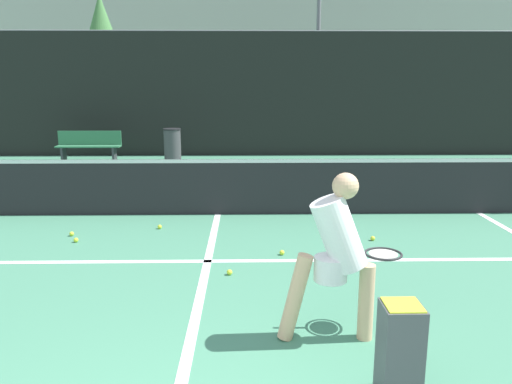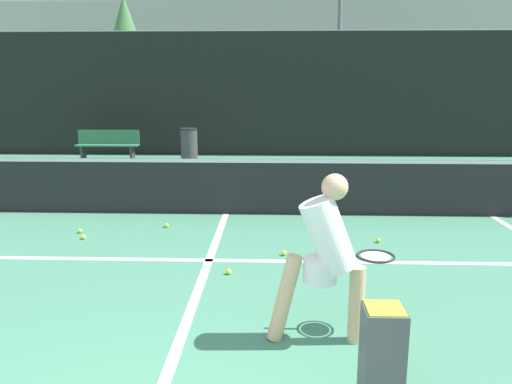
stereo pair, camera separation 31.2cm
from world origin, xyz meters
name	(u,v)px [view 1 (the left image)]	position (x,y,z in m)	size (l,w,h in m)	color
court_service_line	(208,261)	(0.00, 4.01, 0.00)	(8.25, 0.10, 0.01)	white
court_center_mark	(203,281)	(0.00, 3.35, 0.00)	(0.10, 5.91, 0.01)	white
net	(217,185)	(0.00, 6.31, 0.51)	(11.09, 0.09, 1.07)	slate
fence_back	(230,94)	(0.00, 13.36, 1.84)	(24.00, 0.06, 3.70)	black
player_practicing	(337,251)	(1.26, 2.06, 0.81)	(1.14, 0.55, 1.49)	#DBAD84
tennis_ball_scattered_0	(230,272)	(0.29, 3.55, 0.03)	(0.07, 0.07, 0.07)	#D1E033
tennis_ball_scattered_1	(72,234)	(-2.08, 5.11, 0.03)	(0.07, 0.07, 0.07)	#D1E033
tennis_ball_scattered_2	(282,253)	(0.96, 4.23, 0.03)	(0.07, 0.07, 0.07)	#D1E033
tennis_ball_scattered_5	(160,227)	(-0.85, 5.45, 0.03)	(0.07, 0.07, 0.07)	#D1E033
tennis_ball_scattered_6	(76,240)	(-1.92, 4.81, 0.03)	(0.07, 0.07, 0.07)	#D1E033
tennis_ball_scattered_7	(373,238)	(2.30, 4.81, 0.03)	(0.07, 0.07, 0.07)	#D1E033
tennis_ball_scattered_8	(334,270)	(1.53, 3.59, 0.03)	(0.07, 0.07, 0.07)	#D1E033
ball_hopper	(400,348)	(1.58, 1.22, 0.37)	(0.28, 0.28, 0.71)	#4C4C51
courtside_bench	(89,145)	(-3.96, 12.18, 0.47)	(1.78, 0.39, 0.86)	#33724C
trash_bin	(172,145)	(-1.59, 12.05, 0.47)	(0.50, 0.50, 0.94)	#3F3F42
parked_car	(335,127)	(3.80, 16.72, 0.56)	(1.65, 4.38, 1.33)	navy
floodlight_mast	(319,5)	(3.26, 17.99, 5.06)	(1.10, 0.24, 7.88)	slate
tree_west	(391,64)	(7.36, 22.26, 3.02)	(2.99, 2.99, 3.52)	brown
tree_mid	(102,35)	(-6.04, 21.68, 4.27)	(2.28, 2.28, 6.07)	brown
building_far	(238,61)	(0.00, 30.47, 3.49)	(36.00, 2.40, 6.99)	#B2ADA3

